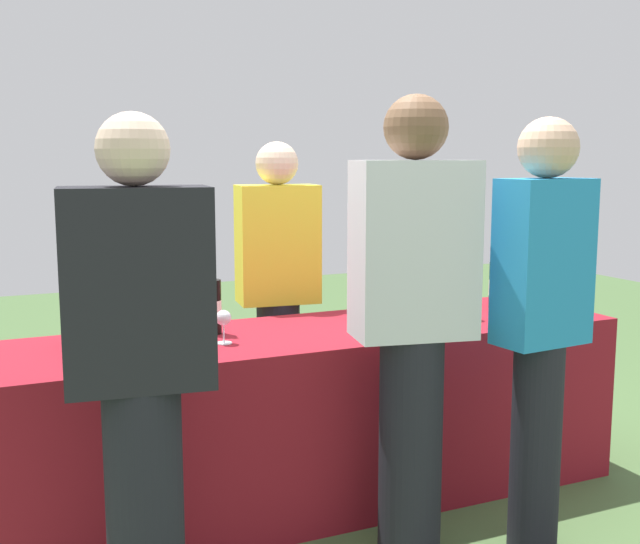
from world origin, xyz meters
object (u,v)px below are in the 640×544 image
Objects in this scene: wine_bottle_0 at (84,315)px; wine_bottle_3 at (496,284)px; wine_glass_2 at (470,300)px; guest_1 at (413,316)px; guest_2 at (541,317)px; ice_bucket at (107,322)px; wine_glass_1 at (224,320)px; server_pouring at (278,288)px; wine_bottle_2 at (359,293)px; wine_glass_0 at (170,332)px; wine_bottle_1 at (213,306)px; guest_0 at (140,365)px.

wine_bottle_3 is at bearing -2.60° from wine_bottle_0.
wine_bottle_0 is 1.68m from wine_glass_2.
guest_1 reaches higher than wine_glass_2.
guest_2 is (0.46, -0.15, -0.01)m from guest_1.
guest_2 is at bearing -27.77° from ice_bucket.
wine_bottle_0 is 0.99× the size of wine_bottle_3.
ice_bucket is at bearing 168.54° from wine_glass_1.
guest_2 is (1.45, -0.76, 0.04)m from ice_bucket.
wine_bottle_0 is 1.07m from server_pouring.
ice_bucket is at bearing -177.80° from wine_bottle_3.
wine_glass_2 is 0.61× the size of ice_bucket.
wine_glass_1 is at bearing -162.20° from wine_bottle_2.
wine_glass_0 is at bearing 162.75° from guest_1.
wine_glass_1 is 0.45m from ice_bucket.
wine_bottle_3 reaches higher than ice_bucket.
wine_bottle_1 is 0.71m from wine_bottle_2.
guest_2 is at bearing -31.41° from wine_bottle_0.
ice_bucket is 0.13× the size of guest_1.
wine_bottle_0 is 0.19× the size of guest_2.
server_pouring reaches higher than wine_glass_2.
wine_bottle_1 is (0.51, -0.06, 0.01)m from wine_bottle_0.
wine_bottle_1 is 0.90m from guest_0.
server_pouring is (-0.95, 0.50, -0.03)m from wine_bottle_3.
guest_2 is at bearing 4.14° from guest_0.
wine_glass_0 is at bearing 53.35° from server_pouring.
guest_2 is at bearing -7.32° from guest_1.
guest_2 reaches higher than wine_bottle_1.
guest_1 reaches higher than wine_bottle_3.
wine_bottle_1 is at bearing 66.98° from guest_0.
wine_bottle_3 is at bearing 2.20° from ice_bucket.
wine_glass_0 is at bearing 74.73° from guest_0.
wine_glass_0 is 0.58× the size of ice_bucket.
guest_2 reaches higher than wine_glass_0.
wine_bottle_3 is 0.34m from wine_glass_2.
wine_bottle_1 is at bearing -6.94° from wine_bottle_0.
wine_glass_0 is at bearing -161.26° from wine_bottle_2.
wine_bottle_2 reaches higher than wine_glass_0.
wine_bottle_3 is 0.20× the size of guest_0.
wine_bottle_2 is 1.00× the size of wine_bottle_3.
wine_bottle_0 is 0.84m from guest_0.
wine_bottle_2 is at bearing -0.77° from wine_bottle_0.
wine_bottle_1 is at bearing 134.04° from guest_2.
wine_bottle_0 is at bearing 101.17° from guest_0.
server_pouring reaches higher than wine_glass_0.
guest_1 is at bearing -28.36° from wine_glass_0.
guest_0 is 1.00m from guest_1.
guest_2 is (0.29, -0.91, 0.04)m from wine_bottle_2.
guest_0 is (-0.45, -0.59, 0.01)m from wine_glass_1.
wine_bottle_2 is at bearing 125.72° from server_pouring.
ice_bucket reaches higher than wine_glass_1.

